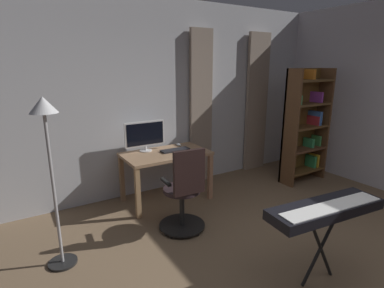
{
  "coord_description": "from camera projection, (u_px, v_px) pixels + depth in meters",
  "views": [
    {
      "loc": [
        2.25,
        1.12,
        1.95
      ],
      "look_at": [
        0.32,
        -2.01,
        0.98
      ],
      "focal_mm": 28.28,
      "sensor_mm": 36.0,
      "label": 1
    }
  ],
  "objects": [
    {
      "name": "piano_keyboard",
      "position": [
        326.0,
        210.0,
        2.63
      ],
      "size": [
        1.13,
        0.44,
        0.78
      ],
      "rotation": [
        0.0,
        0.0,
        -0.11
      ],
      "color": "black",
      "rests_on": "ground"
    },
    {
      "name": "floor_lamp",
      "position": [
        48.0,
        143.0,
        2.73
      ],
      "size": [
        0.28,
        0.28,
        1.68
      ],
      "color": "black",
      "rests_on": "ground"
    },
    {
      "name": "computer_keyboard",
      "position": [
        175.0,
        150.0,
        4.4
      ],
      "size": [
        0.43,
        0.15,
        0.02
      ],
      "primitive_type": "cube",
      "color": "#232328",
      "rests_on": "desk"
    },
    {
      "name": "curtain_left_panel",
      "position": [
        257.0,
        104.0,
        5.56
      ],
      "size": [
        0.47,
        0.06,
        2.49
      ],
      "primitive_type": "cube",
      "color": "gray",
      "rests_on": "ground"
    },
    {
      "name": "bookshelf",
      "position": [
        305.0,
        126.0,
        5.06
      ],
      "size": [
        0.83,
        0.3,
        1.89
      ],
      "color": "brown",
      "rests_on": "ground"
    },
    {
      "name": "computer_monitor",
      "position": [
        145.0,
        135.0,
        4.34
      ],
      "size": [
        0.61,
        0.18,
        0.44
      ],
      "color": "white",
      "rests_on": "desk"
    },
    {
      "name": "back_room_partition",
      "position": [
        173.0,
        97.0,
        4.74
      ],
      "size": [
        5.49,
        0.1,
        2.88
      ],
      "primitive_type": "cube",
      "color": "silver",
      "rests_on": "ground"
    },
    {
      "name": "desk",
      "position": [
        166.0,
        159.0,
        4.34
      ],
      "size": [
        1.21,
        0.7,
        0.73
      ],
      "color": "tan",
      "rests_on": "ground"
    },
    {
      "name": "curtain_right_panel",
      "position": [
        201.0,
        109.0,
        4.94
      ],
      "size": [
        0.4,
        0.06,
        2.49
      ],
      "primitive_type": "cube",
      "color": "gray",
      "rests_on": "ground"
    },
    {
      "name": "computer_mouse",
      "position": [
        179.0,
        145.0,
        4.67
      ],
      "size": [
        0.06,
        0.1,
        0.04
      ],
      "primitive_type": "ellipsoid",
      "color": "#B7BCC1",
      "rests_on": "desk"
    },
    {
      "name": "office_chair",
      "position": [
        184.0,
        194.0,
        3.53
      ],
      "size": [
        0.56,
        0.56,
        1.05
      ],
      "rotation": [
        0.0,
        0.0,
        3.06
      ],
      "color": "black",
      "rests_on": "ground"
    }
  ]
}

